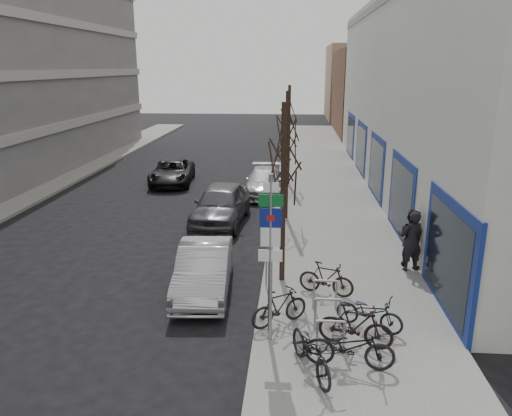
% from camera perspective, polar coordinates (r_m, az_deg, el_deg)
% --- Properties ---
extents(ground, '(120.00, 120.00, 0.00)m').
position_cam_1_polar(ground, '(12.78, -9.61, -14.69)').
color(ground, black).
rests_on(ground, ground).
extents(sidewalk_east, '(5.00, 70.00, 0.15)m').
position_cam_1_polar(sidewalk_east, '(21.67, 8.44, -1.40)').
color(sidewalk_east, slate).
rests_on(sidewalk_east, ground).
extents(brick_building_far, '(12.00, 14.00, 8.00)m').
position_cam_1_polar(brick_building_far, '(51.70, 16.03, 12.59)').
color(brick_building_far, brown).
rests_on(brick_building_far, ground).
extents(tan_building_far, '(13.00, 12.00, 9.00)m').
position_cam_1_polar(tan_building_far, '(66.53, 13.94, 13.78)').
color(tan_building_far, '#937A5B').
rests_on(tan_building_far, ground).
extents(highway_sign_pole, '(0.55, 0.10, 4.20)m').
position_cam_1_polar(highway_sign_pole, '(11.37, 1.66, -4.69)').
color(highway_sign_pole, gray).
rests_on(highway_sign_pole, ground).
extents(bike_rack, '(0.66, 2.26, 0.83)m').
position_cam_1_polar(bike_rack, '(12.68, 8.19, -11.47)').
color(bike_rack, gray).
rests_on(bike_rack, sidewalk_east).
extents(tree_near, '(1.80, 1.80, 5.50)m').
position_cam_1_polar(tree_near, '(14.34, 3.19, 6.44)').
color(tree_near, black).
rests_on(tree_near, ground).
extents(tree_mid, '(1.80, 1.80, 5.50)m').
position_cam_1_polar(tree_mid, '(20.78, 3.60, 9.38)').
color(tree_mid, black).
rests_on(tree_mid, ground).
extents(tree_far, '(1.80, 1.80, 5.50)m').
position_cam_1_polar(tree_far, '(27.25, 3.81, 10.92)').
color(tree_far, black).
rests_on(tree_far, ground).
extents(meter_front, '(0.10, 0.08, 1.27)m').
position_cam_1_polar(meter_front, '(14.74, 1.20, -6.17)').
color(meter_front, gray).
rests_on(meter_front, sidewalk_east).
extents(meter_mid, '(0.10, 0.08, 1.27)m').
position_cam_1_polar(meter_mid, '(19.94, 2.08, -0.23)').
color(meter_mid, gray).
rests_on(meter_mid, sidewalk_east).
extents(meter_back, '(0.10, 0.08, 1.27)m').
position_cam_1_polar(meter_back, '(25.27, 2.59, 3.23)').
color(meter_back, gray).
rests_on(meter_back, sidewalk_east).
extents(bike_near_left, '(1.29, 2.05, 1.20)m').
position_cam_1_polar(bike_near_left, '(10.98, 6.36, -15.50)').
color(bike_near_left, black).
rests_on(bike_near_left, sidewalk_east).
extents(bike_near_right, '(1.83, 0.95, 1.07)m').
position_cam_1_polar(bike_near_right, '(12.07, 11.31, -13.02)').
color(bike_near_right, black).
rests_on(bike_near_right, sidewalk_east).
extents(bike_mid_curb, '(1.76, 1.23, 1.05)m').
position_cam_1_polar(bike_mid_curb, '(12.87, 12.85, -11.22)').
color(bike_mid_curb, black).
rests_on(bike_mid_curb, sidewalk_east).
extents(bike_mid_inner, '(1.62, 1.31, 0.99)m').
position_cam_1_polar(bike_mid_inner, '(12.77, 2.70, -11.20)').
color(bike_mid_inner, black).
rests_on(bike_mid_inner, sidewalk_east).
extents(bike_far_curb, '(1.98, 0.77, 1.18)m').
position_cam_1_polar(bike_far_curb, '(11.25, 10.70, -14.92)').
color(bike_far_curb, black).
rests_on(bike_far_curb, sidewalk_east).
extents(bike_far_inner, '(1.69, 1.02, 0.99)m').
position_cam_1_polar(bike_far_inner, '(14.46, 8.04, -7.96)').
color(bike_far_inner, black).
rests_on(bike_far_inner, sidewalk_east).
extents(parked_car_front, '(1.80, 4.37, 1.41)m').
position_cam_1_polar(parked_car_front, '(14.87, -5.98, -6.94)').
color(parked_car_front, '#B6B5BB').
rests_on(parked_car_front, ground).
extents(parked_car_mid, '(2.32, 5.06, 1.68)m').
position_cam_1_polar(parked_car_mid, '(21.11, -4.03, 0.44)').
color(parked_car_mid, '#4B4A4F').
rests_on(parked_car_mid, ground).
extents(parked_car_back, '(1.88, 4.62, 1.34)m').
position_cam_1_polar(parked_car_back, '(25.92, 0.97, 3.01)').
color(parked_car_back, '#B9B8BE').
rests_on(parked_car_back, ground).
extents(lane_car, '(2.64, 4.96, 1.33)m').
position_cam_1_polar(lane_car, '(28.76, -9.56, 4.07)').
color(lane_car, black).
rests_on(lane_car, ground).
extents(pedestrian_near, '(0.84, 0.71, 1.96)m').
position_cam_1_polar(pedestrian_near, '(16.54, 17.40, -3.64)').
color(pedestrian_near, black).
rests_on(pedestrian_near, sidewalk_east).
extents(pedestrian_far, '(0.86, 0.82, 1.94)m').
position_cam_1_polar(pedestrian_far, '(16.92, 17.26, -3.22)').
color(pedestrian_far, black).
rests_on(pedestrian_far, sidewalk_east).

